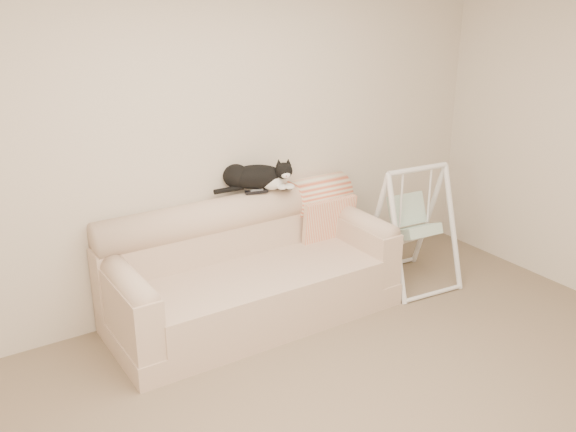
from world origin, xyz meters
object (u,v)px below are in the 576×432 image
at_px(sofa, 249,273).
at_px(remote_a, 256,191).
at_px(tuxedo_cat, 256,177).
at_px(remote_b, 282,187).
at_px(baby_swing, 413,225).

xyz_separation_m(sofa, remote_a, (0.21, 0.22, 0.56)).
distance_m(sofa, tuxedo_cat, 0.75).
bearing_deg(remote_a, remote_b, -2.80).
distance_m(remote_a, baby_swing, 1.38).
relative_size(remote_a, baby_swing, 0.18).
relative_size(remote_a, tuxedo_cat, 0.30).
height_order(sofa, remote_b, remote_b).
distance_m(remote_b, tuxedo_cat, 0.24).
bearing_deg(tuxedo_cat, remote_b, -15.47).
distance_m(remote_a, tuxedo_cat, 0.12).
height_order(sofa, tuxedo_cat, tuxedo_cat).
bearing_deg(baby_swing, tuxedo_cat, 157.06).
bearing_deg(baby_swing, sofa, 170.19).
bearing_deg(sofa, tuxedo_cat, 49.16).
bearing_deg(sofa, remote_b, 25.45).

